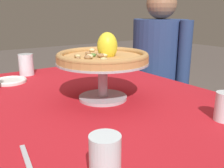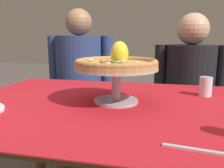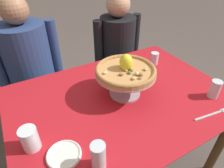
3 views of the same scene
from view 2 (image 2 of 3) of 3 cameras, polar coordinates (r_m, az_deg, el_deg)
dining_table at (r=1.03m, az=-1.09°, el=-9.91°), size 1.32×0.95×0.73m
pizza_stand at (r=0.99m, az=1.04°, el=1.17°), size 0.35×0.35×0.15m
pizza at (r=0.98m, az=1.13°, el=5.34°), size 0.35×0.35×0.11m
water_glass_back_right at (r=1.19m, az=22.07°, el=-0.87°), size 0.06×0.06×0.09m
dinner_fork at (r=0.64m, az=23.64°, el=-15.24°), size 0.22×0.05×0.01m
diner_left at (r=1.86m, az=-7.78°, el=-1.07°), size 0.53×0.37×1.21m
diner_right at (r=1.74m, az=18.29°, el=-3.87°), size 0.49×0.34×1.16m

